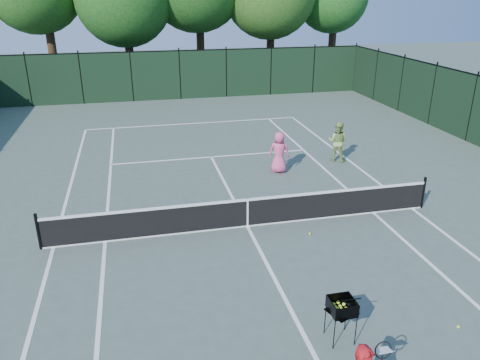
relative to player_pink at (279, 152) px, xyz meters
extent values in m
plane|color=#47564D|center=(-2.25, -4.10, -0.80)|extent=(90.00, 90.00, 0.00)
cube|color=white|center=(-7.74, -4.10, -0.80)|extent=(0.10, 23.77, 0.01)
cube|color=white|center=(3.23, -4.10, -0.80)|extent=(0.10, 23.77, 0.01)
cube|color=white|center=(-6.37, -4.10, -0.80)|extent=(0.10, 23.77, 0.01)
cube|color=white|center=(1.86, -4.10, -0.80)|extent=(0.10, 23.77, 0.01)
cube|color=white|center=(-2.25, 7.78, -0.80)|extent=(10.97, 0.10, 0.01)
cube|color=white|center=(-2.25, 2.30, -0.80)|extent=(8.23, 0.10, 0.01)
cube|color=white|center=(-2.25, -4.10, -0.80)|extent=(0.10, 12.80, 0.01)
cube|color=black|center=(-2.25, -4.10, -0.35)|extent=(11.60, 0.03, 0.85)
cube|color=white|center=(-2.25, -4.10, 0.07)|extent=(11.60, 0.05, 0.07)
cube|color=white|center=(-2.25, -4.10, -0.78)|extent=(11.60, 0.05, 0.04)
cube|color=white|center=(-2.25, -4.10, -0.35)|extent=(0.05, 0.04, 0.91)
cylinder|color=black|center=(-8.05, -4.10, -0.27)|extent=(0.09, 0.09, 1.06)
cylinder|color=black|center=(3.55, -4.10, -0.27)|extent=(0.09, 0.09, 1.06)
cube|color=black|center=(-2.25, 13.90, 0.70)|extent=(24.00, 0.05, 3.00)
cylinder|color=black|center=(-10.25, 17.90, 1.60)|extent=(0.56, 0.56, 4.80)
cylinder|color=black|center=(-5.25, 17.70, 1.35)|extent=(0.56, 0.56, 4.30)
cylinder|color=black|center=(-0.25, 18.20, 1.70)|extent=(0.56, 0.56, 5.00)
cylinder|color=black|center=(4.75, 17.50, 1.50)|extent=(0.56, 0.56, 4.60)
cylinder|color=black|center=(9.75, 18.00, 1.40)|extent=(0.56, 0.56, 4.40)
torus|color=black|center=(-1.69, -10.92, 0.42)|extent=(0.30, 0.10, 0.30)
imported|color=#DD4E84|center=(0.00, 0.00, 0.00)|extent=(0.91, 0.73, 1.61)
imported|color=#8DAE57|center=(2.71, 0.73, 0.01)|extent=(1.01, 0.97, 1.64)
cylinder|color=black|center=(-1.83, -9.46, -0.47)|extent=(0.02, 0.02, 0.67)
cylinder|color=black|center=(-1.37, -9.46, -0.47)|extent=(0.02, 0.02, 0.67)
cylinder|color=black|center=(-1.83, -9.00, -0.47)|extent=(0.02, 0.02, 0.67)
cylinder|color=black|center=(-1.37, -9.00, -0.47)|extent=(0.02, 0.02, 0.67)
cube|color=black|center=(-1.60, -9.23, 0.00)|extent=(0.64, 0.64, 0.28)
sphere|color=#B5DA2C|center=(-1.60, -9.23, -0.08)|extent=(0.07, 0.07, 0.07)
sphere|color=#B5DA2C|center=(-1.60, -9.23, -0.08)|extent=(0.07, 0.07, 0.07)
sphere|color=#B5DA2C|center=(-1.60, -9.23, -0.08)|extent=(0.07, 0.07, 0.07)
sphere|color=#B5DA2C|center=(-1.60, -9.23, -0.08)|extent=(0.07, 0.07, 0.07)
sphere|color=#B5DA2C|center=(-1.60, -9.23, -0.08)|extent=(0.07, 0.07, 0.07)
sphere|color=#B5DA2C|center=(-1.60, -9.23, -0.08)|extent=(0.07, 0.07, 0.07)
sphere|color=#B5DA2C|center=(-1.60, -9.23, -0.08)|extent=(0.07, 0.07, 0.07)
sphere|color=#B5DA2C|center=(-1.60, -9.23, -0.08)|extent=(0.07, 0.07, 0.07)
sphere|color=#B5DA2C|center=(-1.60, -9.23, -0.08)|extent=(0.07, 0.07, 0.07)
sphere|color=#B5DA2C|center=(-1.60, -9.23, -0.08)|extent=(0.07, 0.07, 0.07)
sphere|color=#B5DA2C|center=(-1.60, -9.23, -0.08)|extent=(0.07, 0.07, 0.07)
sphere|color=#B5DA2C|center=(-1.60, -9.23, -0.08)|extent=(0.07, 0.07, 0.07)
sphere|color=#B5DA2C|center=(-1.60, -9.23, -0.08)|extent=(0.07, 0.07, 0.07)
sphere|color=#B5DA2C|center=(-1.60, -9.23, -0.08)|extent=(0.07, 0.07, 0.07)
sphere|color=#B5DA2C|center=(-1.60, -9.23, -0.08)|extent=(0.07, 0.07, 0.07)
sphere|color=#B5DA2C|center=(-1.60, -9.23, -0.08)|extent=(0.07, 0.07, 0.07)
sphere|color=#B5DA2C|center=(-1.60, -9.23, -0.08)|extent=(0.07, 0.07, 0.07)
sphere|color=#B5DA2C|center=(-1.60, -9.23, -0.08)|extent=(0.07, 0.07, 0.07)
sphere|color=#B5DA2C|center=(-1.60, -9.23, -0.08)|extent=(0.07, 0.07, 0.07)
sphere|color=#CBEB30|center=(0.97, -9.49, -0.77)|extent=(0.07, 0.07, 0.07)
sphere|color=yellow|center=(-0.61, -5.00, -0.77)|extent=(0.07, 0.07, 0.07)
camera|label=1|loc=(-5.24, -16.14, 5.76)|focal=35.00mm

